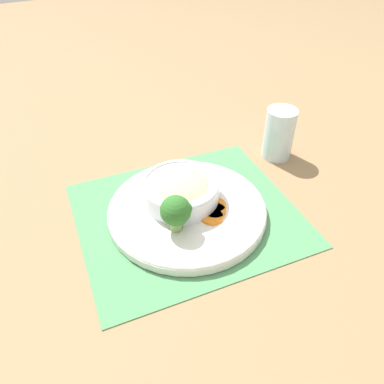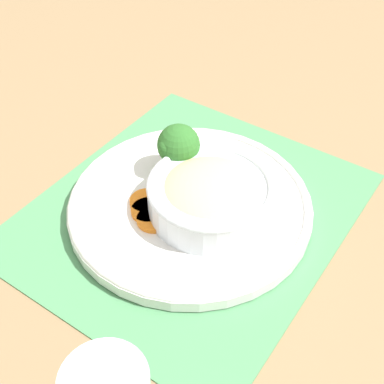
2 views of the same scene
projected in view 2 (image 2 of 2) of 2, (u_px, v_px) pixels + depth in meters
The scene contains 8 objects.
ground_plane at pixel (190, 213), 0.71m from camera, with size 4.00×4.00×0.00m, color #8C704C.
placemat at pixel (190, 212), 0.71m from camera, with size 0.47×0.41×0.00m.
plate at pixel (190, 204), 0.70m from camera, with size 0.32×0.32×0.02m.
bowl at pixel (212, 193), 0.67m from camera, with size 0.16×0.16×0.06m.
broccoli_floret at pixel (178, 146), 0.71m from camera, with size 0.06×0.06×0.08m.
carrot_slice_near at pixel (147, 201), 0.70m from camera, with size 0.04×0.04×0.01m.
carrot_slice_middle at pixel (148, 211), 0.69m from camera, with size 0.04×0.04×0.01m.
carrot_slice_far at pixel (154, 219), 0.67m from camera, with size 0.04×0.04×0.01m.
Camera 2 is at (-0.43, -0.25, 0.51)m, focal length 50.00 mm.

